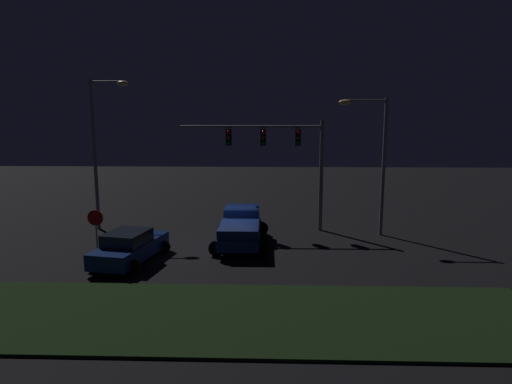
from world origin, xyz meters
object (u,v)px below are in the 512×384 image
(street_lamp_right, at_px, (374,149))
(stop_sign, at_px, (96,224))
(traffic_signal_gantry, at_px, (280,148))
(pickup_truck, at_px, (241,226))
(street_lamp_left, at_px, (101,138))
(car_sedan, at_px, (130,247))

(street_lamp_right, relative_size, stop_sign, 3.44)
(traffic_signal_gantry, height_order, street_lamp_right, street_lamp_right)
(pickup_truck, relative_size, street_lamp_left, 0.61)
(car_sedan, distance_m, street_lamp_right, 13.86)
(traffic_signal_gantry, xyz_separation_m, stop_sign, (-8.87, -5.18, -3.34))
(street_lamp_right, bearing_deg, pickup_truck, -163.93)
(pickup_truck, height_order, traffic_signal_gantry, traffic_signal_gantry)
(car_sedan, bearing_deg, pickup_truck, -46.06)
(pickup_truck, xyz_separation_m, stop_sign, (-6.81, -2.14, 0.56))
(street_lamp_left, distance_m, street_lamp_right, 15.67)
(pickup_truck, bearing_deg, car_sedan, 123.00)
(pickup_truck, relative_size, street_lamp_right, 0.70)
(pickup_truck, height_order, stop_sign, stop_sign)
(traffic_signal_gantry, height_order, street_lamp_left, street_lamp_left)
(stop_sign, bearing_deg, street_lamp_left, 107.02)
(pickup_truck, height_order, street_lamp_right, street_lamp_right)
(street_lamp_right, bearing_deg, stop_sign, -163.29)
(stop_sign, bearing_deg, car_sedan, -28.17)
(street_lamp_left, bearing_deg, pickup_truck, -19.36)
(street_lamp_left, height_order, street_lamp_right, street_lamp_left)
(pickup_truck, xyz_separation_m, street_lamp_left, (-8.37, 2.94, 4.46))
(pickup_truck, height_order, car_sedan, pickup_truck)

